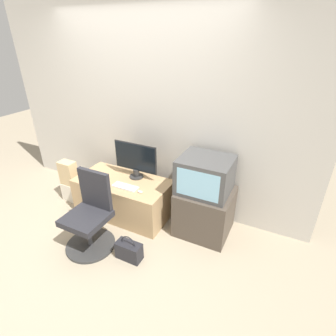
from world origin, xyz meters
The scene contains 12 objects.
ground_plane centered at (0.00, 0.00, 0.00)m, with size 12.00×12.00×0.00m, color tan.
wall_back centered at (0.00, 1.32, 1.30)m, with size 4.40×0.05×2.60m.
desk centered at (-0.09, 0.84, 0.25)m, with size 1.23×0.62×0.50m.
side_stand centered at (1.00, 0.97, 0.28)m, with size 0.62×0.57×0.57m.
main_monitor centered at (0.03, 1.00, 0.75)m, with size 0.61×0.18×0.48m.
keyboard centered at (0.04, 0.72, 0.51)m, with size 0.33×0.12×0.01m.
mouse centered at (0.27, 0.70, 0.51)m, with size 0.07×0.04×0.03m.
crt_tv centered at (0.98, 0.98, 0.77)m, with size 0.58×0.51×0.41m.
office_chair centered at (-0.06, 0.18, 0.36)m, with size 0.56×0.56×0.89m.
cardboard_box_lower centered at (-0.95, 0.76, 0.14)m, with size 0.25×0.16×0.27m.
cardboard_box_upper centered at (-0.95, 0.76, 0.44)m, with size 0.23×0.15×0.34m.
handbag centered at (0.44, 0.17, 0.11)m, with size 0.28×0.14×0.30m.
Camera 1 is at (1.75, -1.52, 2.19)m, focal length 28.00 mm.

